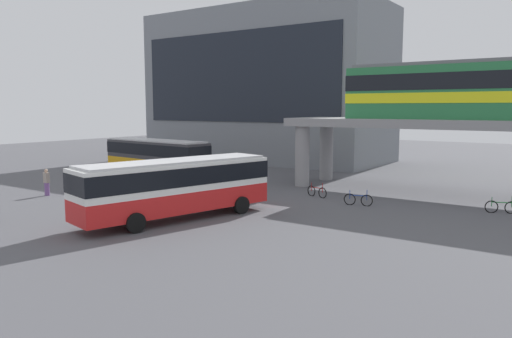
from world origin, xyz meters
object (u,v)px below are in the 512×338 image
bus_main (176,183)px  pedestrian_walking_across (256,178)px  bicycle_green (501,207)px  pedestrian_near_building (92,188)px  pedestrian_waiting_near_stop (47,183)px  bus_secondary (156,154)px  bicycle_red (317,192)px  station_building (268,87)px  train (486,89)px  bicycle_blue (358,200)px

bus_main → pedestrian_walking_across: bus_main is taller
bicycle_green → pedestrian_near_building: size_ratio=1.07×
pedestrian_waiting_near_stop → bus_secondary: bearing=93.4°
bicycle_green → pedestrian_near_building: 25.24m
bus_main → pedestrian_near_building: size_ratio=7.15×
bicycle_red → bus_main: bearing=-106.9°
bus_main → bicycle_green: size_ratio=6.69×
station_building → pedestrian_waiting_near_stop: (0.77, -28.85, -7.49)m
bus_main → bus_secondary: 17.27m
train → pedestrian_walking_across: size_ratio=10.70×
pedestrian_near_building → pedestrian_waiting_near_stop: bearing=-166.5°
train → bicycle_green: (1.92, -4.29, -6.81)m
train → bicycle_red: train is taller
train → bicycle_green: 8.27m
bicycle_green → pedestrian_near_building: pedestrian_near_building is taller
bicycle_green → pedestrian_walking_across: bearing=-176.4°
train → pedestrian_walking_across: train is taller
bus_main → bicycle_blue: 11.37m
pedestrian_near_building → bus_main: bearing=-7.9°
station_building → pedestrian_near_building: size_ratio=17.03×
bicycle_red → pedestrian_near_building: (-11.87, -9.11, 0.38)m
bus_secondary → pedestrian_waiting_near_stop: bus_secondary is taller
bus_main → pedestrian_walking_across: (-2.08, 10.63, -1.18)m
station_building → pedestrian_walking_across: size_ratio=15.77×
bicycle_blue → pedestrian_walking_across: size_ratio=1.03×
bicycle_red → pedestrian_near_building: pedestrian_near_building is taller
pedestrian_walking_across → bus_secondary: bearing=176.5°
pedestrian_waiting_near_stop → pedestrian_walking_across: pedestrian_waiting_near_stop is taller
bicycle_red → pedestrian_waiting_near_stop: size_ratio=0.95×
bicycle_blue → train: bearing=50.0°
bicycle_red → pedestrian_near_building: size_ratio=1.09×
bicycle_blue → pedestrian_near_building: size_ratio=1.11×
bus_main → bicycle_red: bearing=73.1°
bus_main → bus_secondary: bearing=139.1°
bicycle_green → pedestrian_waiting_near_stop: pedestrian_waiting_near_stop is taller
pedestrian_near_building → pedestrian_walking_across: (6.66, 9.42, 0.07)m
bicycle_green → pedestrian_waiting_near_stop: size_ratio=0.93×
bicycle_blue → pedestrian_waiting_near_stop: 20.94m
station_building → bicycle_blue: 29.28m
bicycle_blue → pedestrian_near_building: pedestrian_near_building is taller
bus_main → pedestrian_walking_across: 10.90m
pedestrian_waiting_near_stop → pedestrian_near_building: bearing=13.5°
train → pedestrian_near_building: (-21.06, -14.73, -6.43)m
bus_secondary → pedestrian_waiting_near_stop: size_ratio=6.16×
bus_main → pedestrian_near_building: bearing=172.1°
bus_main → bus_secondary: (-13.06, 11.30, 0.00)m
bicycle_blue → bus_main: bearing=-125.9°
bus_secondary → bicycle_blue: size_ratio=6.36×
bicycle_blue → station_building: bearing=134.6°
pedestrian_waiting_near_stop → pedestrian_walking_across: size_ratio=1.07×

